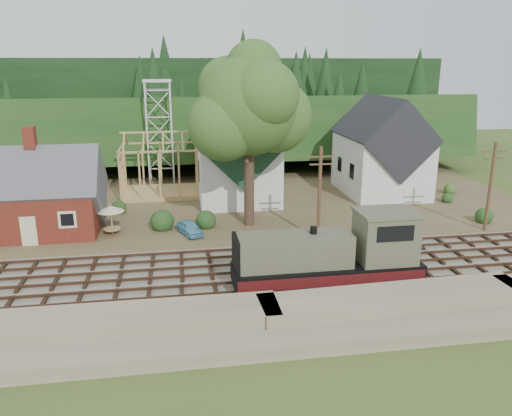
{
  "coord_description": "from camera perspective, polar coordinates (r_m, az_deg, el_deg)",
  "views": [
    {
      "loc": [
        -4.22,
        -32.19,
        14.29
      ],
      "look_at": [
        1.97,
        6.0,
        3.0
      ],
      "focal_mm": 35.0,
      "sensor_mm": 36.0,
      "label": 1
    }
  ],
  "objects": [
    {
      "name": "big_tree",
      "position": [
        42.94,
        -0.62,
        10.83
      ],
      "size": [
        10.9,
        8.4,
        14.7
      ],
      "color": "#38281E",
      "rests_on": "village_flat"
    },
    {
      "name": "car_red",
      "position": [
        58.3,
        15.94,
        2.29
      ],
      "size": [
        4.14,
        2.43,
        1.08
      ],
      "primitive_type": "imported",
      "rotation": [
        0.0,
        0.0,
        1.74
      ],
      "color": "red",
      "rests_on": "village_flat"
    },
    {
      "name": "railroad_bed",
      "position": [
        35.44,
        -1.61,
        -7.38
      ],
      "size": [
        64.0,
        11.0,
        0.16
      ],
      "primitive_type": "cube",
      "color": "#726B5B",
      "rests_on": "ground"
    },
    {
      "name": "timber_frame",
      "position": [
        55.32,
        -10.9,
        4.48
      ],
      "size": [
        8.2,
        6.2,
        6.99
      ],
      "color": "tan",
      "rests_on": "village_flat"
    },
    {
      "name": "depot",
      "position": [
        46.11,
        -23.71,
        0.97
      ],
      "size": [
        10.8,
        7.41,
        9.0
      ],
      "color": "#521812",
      "rests_on": "village_flat"
    },
    {
      "name": "village_flat",
      "position": [
        52.31,
        -4.24,
        0.54
      ],
      "size": [
        64.0,
        26.0,
        0.3
      ],
      "primitive_type": "cube",
      "color": "brown",
      "rests_on": "ground"
    },
    {
      "name": "car_green",
      "position": [
        46.22,
        -24.44,
        -2.08
      ],
      "size": [
        3.77,
        1.67,
        1.2
      ],
      "primitive_type": "imported",
      "rotation": [
        0.0,
        0.0,
        1.68
      ],
      "color": "#7FAB76",
      "rests_on": "village_flat"
    },
    {
      "name": "farmhouse",
      "position": [
        56.59,
        14.14,
        6.19
      ],
      "size": [
        8.4,
        10.8,
        10.6
      ],
      "color": "silver",
      "rests_on": "village_flat"
    },
    {
      "name": "car_blue",
      "position": [
        42.52,
        -7.57,
        -2.26
      ],
      "size": [
        2.47,
        3.65,
        1.15
      ],
      "primitive_type": "imported",
      "rotation": [
        0.0,
        0.0,
        0.36
      ],
      "color": "#61B2D0",
      "rests_on": "village_flat"
    },
    {
      "name": "hillside",
      "position": [
        75.67,
        -5.87,
        5.3
      ],
      "size": [
        70.0,
        28.96,
        12.74
      ],
      "primitive_type": "cube",
      "rotation": [
        -0.17,
        0.0,
        0.0
      ],
      "color": "#1E3F19",
      "rests_on": "ground"
    },
    {
      "name": "ground",
      "position": [
        35.47,
        -1.6,
        -7.5
      ],
      "size": [
        140.0,
        140.0,
        0.0
      ],
      "primitive_type": "plane",
      "color": "#384C1E",
      "rests_on": "ground"
    },
    {
      "name": "locomotive",
      "position": [
        33.13,
        9.0,
        -5.41
      ],
      "size": [
        12.27,
        3.07,
        4.9
      ],
      "color": "black",
      "rests_on": "railroad_bed"
    },
    {
      "name": "lattice_tower",
      "position": [
        60.36,
        -11.12,
        11.93
      ],
      "size": [
        3.2,
        3.2,
        12.12
      ],
      "color": "silver",
      "rests_on": "village_flat"
    },
    {
      "name": "telegraph_pole_far",
      "position": [
        46.76,
        25.21,
        2.3
      ],
      "size": [
        2.2,
        0.28,
        8.0
      ],
      "color": "#4C331E",
      "rests_on": "ground"
    },
    {
      "name": "telegraph_pole_near",
      "position": [
        40.3,
        7.26,
        1.71
      ],
      "size": [
        2.2,
        0.28,
        8.0
      ],
      "color": "#4C331E",
      "rests_on": "ground"
    },
    {
      "name": "embankment",
      "position": [
        27.98,
        0.79,
        -14.44
      ],
      "size": [
        64.0,
        5.0,
        1.6
      ],
      "primitive_type": "cube",
      "color": "#7F7259",
      "rests_on": "ground"
    },
    {
      "name": "church",
      "position": [
        53.03,
        -2.35,
        6.36
      ],
      "size": [
        8.4,
        15.17,
        13.0
      ],
      "color": "silver",
      "rests_on": "village_flat"
    },
    {
      "name": "ridge",
      "position": [
        91.41,
        -6.5,
        7.17
      ],
      "size": [
        80.0,
        20.0,
        12.0
      ],
      "primitive_type": "cube",
      "color": "black",
      "rests_on": "ground"
    },
    {
      "name": "patio_set",
      "position": [
        43.57,
        -16.28,
        -0.21
      ],
      "size": [
        2.24,
        2.24,
        2.49
      ],
      "color": "silver",
      "rests_on": "village_flat"
    }
  ]
}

